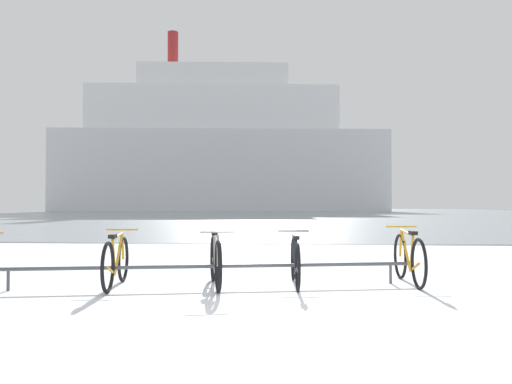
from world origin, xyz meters
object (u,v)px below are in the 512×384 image
object	(u,v)px
bicycle_2	(216,261)
bicycle_4	(409,258)
bicycle_1	(116,261)
bicycle_3	(295,261)
ferry_ship	(219,151)

from	to	relation	value
bicycle_2	bicycle_4	xyz separation A→B (m)	(2.71, 0.45, 0.01)
bicycle_1	bicycle_2	bearing A→B (deg)	6.21
bicycle_1	bicycle_3	xyz separation A→B (m)	(2.44, 0.33, -0.01)
bicycle_1	bicycle_2	world-z (taller)	bicycle_2
bicycle_3	bicycle_4	bearing A→B (deg)	9.40
bicycle_3	ferry_ship	world-z (taller)	ferry_ship
bicycle_1	bicycle_3	distance (m)	2.46
bicycle_1	ferry_ship	bearing A→B (deg)	97.12
bicycle_1	ferry_ship	distance (m)	76.83
bicycle_4	ferry_ship	world-z (taller)	ferry_ship
ferry_ship	bicycle_2	bearing A→B (deg)	-81.87
bicycle_1	ferry_ship	xyz separation A→B (m)	(-9.45, 75.67, 9.33)
bicycle_1	bicycle_4	xyz separation A→B (m)	(4.06, 0.60, 0.01)
bicycle_3	bicycle_2	bearing A→B (deg)	-170.50
bicycle_1	bicycle_3	size ratio (longest dim) A/B	1.01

